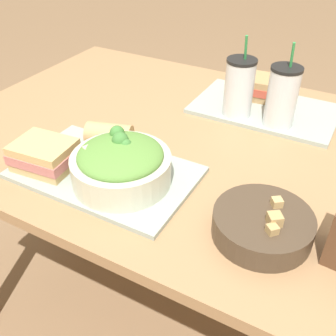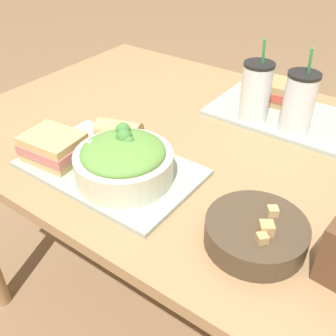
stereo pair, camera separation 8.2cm
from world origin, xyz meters
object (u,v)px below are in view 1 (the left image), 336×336
Objects in this scene: soup_bowl at (263,224)px; baguette_far at (251,81)px; sandwich_far at (264,88)px; salad_bowl at (121,164)px; drink_cup_dark at (239,89)px; sandwich_near at (45,155)px; drink_cup_red at (282,98)px; baguette_near at (110,135)px.

soup_bowl is 1.93× the size of baguette_far.
sandwich_far is (-0.18, 0.57, 0.02)m from soup_bowl.
baguette_far reaches higher than soup_bowl.
drink_cup_dark is at bearing 75.38° from salad_bowl.
drink_cup_red is (0.42, 0.46, 0.05)m from sandwich_near.
sandwich_near is at bearing -132.18° from drink_cup_red.
soup_bowl is 0.84× the size of drink_cup_dark.
drink_cup_dark reaches higher than baguette_near.
drink_cup_dark is (-0.21, 0.42, 0.06)m from soup_bowl.
soup_bowl is at bearing -160.79° from baguette_far.
drink_cup_dark reaches higher than soup_bowl.
salad_bowl is at bearing -109.90° from sandwich_far.
soup_bowl is 0.84× the size of drink_cup_red.
drink_cup_red is at bearing -143.36° from baguette_far.
sandwich_near is (-0.51, -0.04, 0.02)m from soup_bowl.
baguette_far is 0.43× the size of drink_cup_red.
soup_bowl is 0.48m from drink_cup_dark.
baguette_near is 0.91× the size of sandwich_far.
sandwich_near reaches higher than baguette_near.
drink_cup_red is (0.34, 0.32, 0.05)m from baguette_near.
sandwich_near is 0.65× the size of drink_cup_red.
salad_bowl is 0.59m from sandwich_far.
salad_bowl is 1.58× the size of sandwich_far.
sandwich_near is 0.65× the size of drink_cup_dark.
sandwich_far is 0.06m from baguette_far.
salad_bowl reaches higher than baguette_near.
baguette_far is (-0.05, 0.03, -0.00)m from sandwich_far.
sandwich_near is 1.17× the size of baguette_near.
drink_cup_dark is (0.22, 0.32, 0.05)m from baguette_near.
drink_cup_red is at bearing 42.67° from sandwich_near.
drink_cup_red reaches higher than soup_bowl.
sandwich_far is 0.17m from drink_cup_red.
baguette_near is (-0.11, 0.11, -0.02)m from salad_bowl.
sandwich_near is at bearing 154.38° from baguette_far.
sandwich_near is 1.49× the size of baguette_far.
sandwich_far reaches higher than soup_bowl.
drink_cup_red reaches higher than baguette_far.
drink_cup_red is at bearing -64.56° from sandwich_far.
sandwich_near is at bearing -175.64° from soup_bowl.
drink_cup_red reaches higher than sandwich_far.
baguette_near is at bearing -136.96° from drink_cup_red.
sandwich_far is (0.33, 0.61, 0.00)m from sandwich_near.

